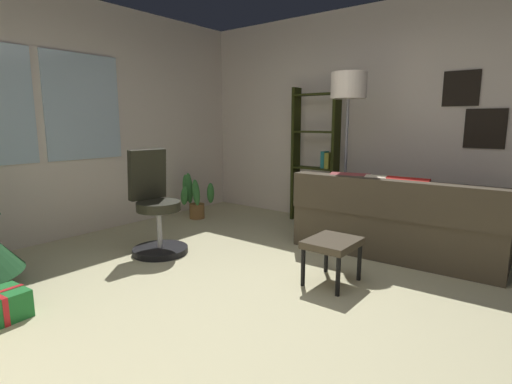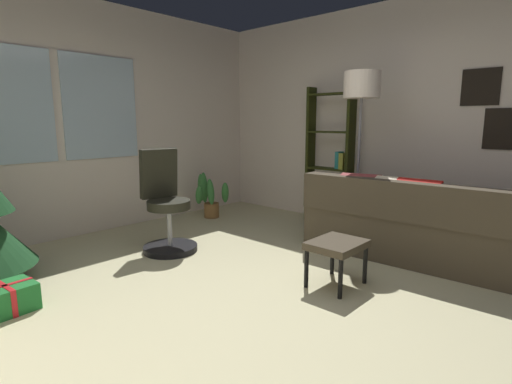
{
  "view_description": "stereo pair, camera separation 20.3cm",
  "coord_description": "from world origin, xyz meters",
  "px_view_note": "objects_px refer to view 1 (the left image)",
  "views": [
    {
      "loc": [
        -2.3,
        -1.61,
        1.34
      ],
      "look_at": [
        -0.15,
        0.09,
        0.85
      ],
      "focal_mm": 27.69,
      "sensor_mm": 36.0,
      "label": 1
    },
    {
      "loc": [
        -2.17,
        -1.77,
        1.34
      ],
      "look_at": [
        -0.15,
        0.09,
        0.85
      ],
      "focal_mm": 27.69,
      "sensor_mm": 36.0,
      "label": 2
    }
  ],
  "objects_px": {
    "bookshelf": "(315,165)",
    "floor_lamp": "(348,96)",
    "potted_plant": "(194,198)",
    "couch": "(412,224)",
    "footstool": "(332,246)",
    "office_chair": "(156,212)"
  },
  "relations": [
    {
      "from": "office_chair",
      "to": "floor_lamp",
      "type": "relative_size",
      "value": 0.57
    },
    {
      "from": "footstool",
      "to": "couch",
      "type": "bearing_deg",
      "value": -12.19
    },
    {
      "from": "couch",
      "to": "office_chair",
      "type": "height_order",
      "value": "office_chair"
    },
    {
      "from": "potted_plant",
      "to": "office_chair",
      "type": "bearing_deg",
      "value": -148.09
    },
    {
      "from": "couch",
      "to": "bookshelf",
      "type": "bearing_deg",
      "value": 71.39
    },
    {
      "from": "couch",
      "to": "floor_lamp",
      "type": "height_order",
      "value": "floor_lamp"
    },
    {
      "from": "footstool",
      "to": "floor_lamp",
      "type": "bearing_deg",
      "value": 22.02
    },
    {
      "from": "bookshelf",
      "to": "potted_plant",
      "type": "xyz_separation_m",
      "value": [
        -0.87,
        1.41,
        -0.48
      ]
    },
    {
      "from": "footstool",
      "to": "bookshelf",
      "type": "xyz_separation_m",
      "value": [
        1.72,
        1.16,
        0.45
      ]
    },
    {
      "from": "footstool",
      "to": "potted_plant",
      "type": "height_order",
      "value": "potted_plant"
    },
    {
      "from": "footstool",
      "to": "floor_lamp",
      "type": "height_order",
      "value": "floor_lamp"
    },
    {
      "from": "footstool",
      "to": "floor_lamp",
      "type": "distance_m",
      "value": 1.87
    },
    {
      "from": "bookshelf",
      "to": "footstool",
      "type": "bearing_deg",
      "value": -145.97
    },
    {
      "from": "couch",
      "to": "potted_plant",
      "type": "xyz_separation_m",
      "value": [
        -0.39,
        2.84,
        -0.01
      ]
    },
    {
      "from": "footstool",
      "to": "floor_lamp",
      "type": "relative_size",
      "value": 0.24
    },
    {
      "from": "potted_plant",
      "to": "couch",
      "type": "bearing_deg",
      "value": -82.17
    },
    {
      "from": "couch",
      "to": "potted_plant",
      "type": "distance_m",
      "value": 2.87
    },
    {
      "from": "footstool",
      "to": "potted_plant",
      "type": "xyz_separation_m",
      "value": [
        0.85,
        2.58,
        -0.03
      ]
    },
    {
      "from": "couch",
      "to": "potted_plant",
      "type": "relative_size",
      "value": 3.17
    },
    {
      "from": "bookshelf",
      "to": "floor_lamp",
      "type": "bearing_deg",
      "value": -125.33
    },
    {
      "from": "office_chair",
      "to": "potted_plant",
      "type": "xyz_separation_m",
      "value": [
        1.25,
        0.78,
        -0.13
      ]
    },
    {
      "from": "couch",
      "to": "floor_lamp",
      "type": "bearing_deg",
      "value": 88.65
    }
  ]
}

